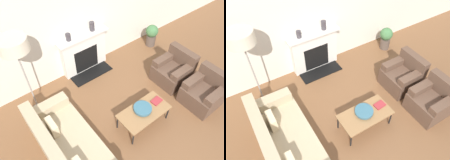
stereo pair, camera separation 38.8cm
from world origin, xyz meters
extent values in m
plane|color=brown|center=(0.00, 0.00, 0.00)|extent=(18.00, 18.00, 0.00)
cube|color=silver|center=(0.00, 2.44, 1.45)|extent=(18.00, 0.06, 2.90)
cube|color=silver|center=(-0.01, 2.31, 0.49)|extent=(1.17, 0.20, 0.98)
cube|color=black|center=(-0.01, 2.22, 0.36)|extent=(0.64, 0.04, 0.63)
cube|color=black|center=(-0.01, 2.03, 0.01)|extent=(1.05, 0.40, 0.02)
cube|color=silver|center=(-0.01, 2.28, 1.00)|extent=(1.29, 0.28, 0.05)
cube|color=tan|center=(-1.48, 0.39, 0.21)|extent=(0.88, 2.05, 0.42)
cube|color=tan|center=(-1.83, 0.39, 0.64)|extent=(0.20, 2.05, 0.43)
cube|color=tan|center=(-1.48, 1.31, 0.53)|extent=(0.81, 0.22, 0.21)
cube|color=beige|center=(-1.61, 0.86, 0.56)|extent=(0.12, 0.32, 0.28)
cube|color=brown|center=(1.38, -0.23, 0.21)|extent=(0.74, 0.74, 0.42)
cube|color=brown|center=(1.67, -0.23, 0.61)|extent=(0.18, 0.74, 0.38)
cube|color=brown|center=(1.38, 0.05, 0.50)|extent=(0.67, 0.18, 0.15)
cube|color=brown|center=(1.38, -0.50, 0.50)|extent=(0.67, 0.18, 0.15)
cube|color=brown|center=(1.38, 0.64, 0.21)|extent=(0.74, 0.74, 0.42)
cube|color=brown|center=(1.67, 0.64, 0.61)|extent=(0.18, 0.74, 0.38)
cube|color=brown|center=(1.38, 0.92, 0.50)|extent=(0.67, 0.18, 0.15)
cube|color=brown|center=(1.38, 0.37, 0.50)|extent=(0.67, 0.18, 0.15)
cube|color=olive|center=(-0.01, 0.17, 0.39)|extent=(1.04, 0.54, 0.03)
cylinder|color=black|center=(-0.49, -0.06, 0.19)|extent=(0.03, 0.03, 0.38)
cylinder|color=black|center=(0.47, -0.06, 0.19)|extent=(0.03, 0.03, 0.38)
cylinder|color=black|center=(-0.49, 0.40, 0.19)|extent=(0.03, 0.03, 0.38)
cylinder|color=black|center=(0.47, 0.40, 0.19)|extent=(0.03, 0.03, 0.38)
cylinder|color=#38667A|center=(-0.01, 0.22, 0.41)|extent=(0.13, 0.13, 0.02)
cylinder|color=#38667A|center=(-0.01, 0.22, 0.45)|extent=(0.36, 0.36, 0.05)
cube|color=#9E2D33|center=(0.36, 0.20, 0.42)|extent=(0.23, 0.17, 0.02)
cylinder|color=gray|center=(-1.55, 1.82, 0.01)|extent=(0.29, 0.29, 0.03)
cylinder|color=gray|center=(-1.55, 1.82, 0.86)|extent=(0.03, 0.03, 1.66)
cylinder|color=beige|center=(-1.55, 1.82, 1.76)|extent=(0.50, 0.50, 0.24)
cylinder|color=#3D383D|center=(-0.35, 2.31, 1.11)|extent=(0.11, 0.11, 0.17)
cylinder|color=#3D383D|center=(0.28, 2.31, 1.13)|extent=(0.12, 0.12, 0.22)
cylinder|color=brown|center=(2.02, 1.97, 0.16)|extent=(0.27, 0.27, 0.31)
sphere|color=#477A47|center=(2.02, 1.97, 0.47)|extent=(0.34, 0.34, 0.34)
camera|label=1|loc=(-2.05, -1.40, 3.91)|focal=35.00mm
camera|label=2|loc=(-1.73, -1.63, 3.91)|focal=35.00mm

